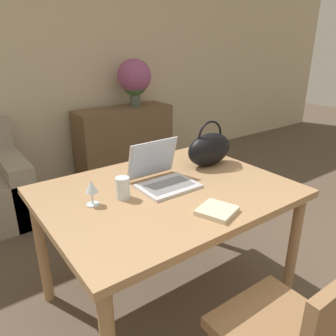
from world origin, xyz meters
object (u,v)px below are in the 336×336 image
(laptop, at_px, (161,173))
(flower_vase, at_px, (134,79))
(chair, at_px, (297,335))
(wine_glass, at_px, (91,188))
(drinking_glass, at_px, (123,188))
(handbag, at_px, (209,149))

(laptop, distance_m, flower_vase, 2.15)
(chair, bearing_deg, wine_glass, 112.71)
(chair, distance_m, wine_glass, 1.06)
(drinking_glass, bearing_deg, chair, -76.20)
(laptop, bearing_deg, chair, -92.39)
(handbag, bearing_deg, drinking_glass, -172.02)
(chair, height_order, handbag, handbag)
(chair, distance_m, flower_vase, 3.08)
(wine_glass, relative_size, flower_vase, 0.25)
(laptop, height_order, flower_vase, flower_vase)
(wine_glass, bearing_deg, handbag, 5.01)
(wine_glass, relative_size, handbag, 0.39)
(chair, height_order, laptop, laptop)
(chair, distance_m, handbag, 1.16)
(handbag, bearing_deg, flower_vase, 73.35)
(laptop, bearing_deg, flower_vase, 62.95)
(laptop, height_order, wine_glass, laptop)
(flower_vase, bearing_deg, laptop, -117.05)
(wine_glass, xyz_separation_m, flower_vase, (1.39, 1.92, 0.26))
(wine_glass, xyz_separation_m, handbag, (0.84, 0.07, 0.02))
(wine_glass, height_order, handbag, handbag)
(chair, xyz_separation_m, wine_glass, (-0.38, 0.92, 0.36))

